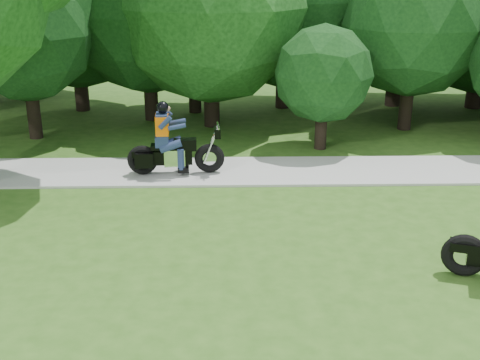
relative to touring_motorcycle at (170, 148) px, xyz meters
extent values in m
cube|color=#ACACA7|center=(5.30, 0.24, -0.69)|extent=(60.00, 2.20, 0.06)
cylinder|color=black|center=(0.28, 6.87, 0.18)|extent=(0.44, 0.44, 1.80)
sphere|color=black|center=(0.28, 6.87, 2.63)|extent=(4.77, 4.77, 4.77)
cylinder|color=black|center=(-3.79, 7.25, 0.18)|extent=(0.49, 0.49, 1.80)
sphere|color=black|center=(-3.79, 7.25, 2.95)|extent=(5.78, 5.78, 5.78)
cylinder|color=black|center=(-1.14, 5.82, 0.18)|extent=(0.46, 0.46, 1.80)
sphere|color=black|center=(-1.14, 5.82, 2.77)|extent=(5.20, 5.20, 5.20)
cylinder|color=black|center=(0.92, 4.93, 0.18)|extent=(0.50, 0.50, 1.80)
sphere|color=#143F12|center=(0.92, 4.93, 3.04)|extent=(6.04, 6.04, 6.04)
cylinder|color=black|center=(-4.38, 3.58, 0.18)|extent=(0.40, 0.40, 1.80)
sphere|color=black|center=(-4.38, 3.58, 2.35)|extent=(3.93, 3.93, 3.93)
cylinder|color=black|center=(7.07, 4.37, 0.18)|extent=(0.42, 0.42, 1.80)
sphere|color=black|center=(7.07, 4.37, 2.49)|extent=(4.35, 4.35, 4.35)
cylinder|color=black|center=(4.07, 2.27, -0.11)|extent=(0.34, 0.34, 1.24)
sphere|color=black|center=(4.07, 2.27, 1.41)|extent=(2.75, 2.75, 2.75)
cylinder|color=black|center=(3.45, 7.56, 0.18)|extent=(0.51, 0.51, 1.80)
cylinder|color=black|center=(10.45, 7.37, 0.18)|extent=(0.57, 0.57, 1.80)
cylinder|color=black|center=(7.59, 7.80, 0.18)|extent=(0.55, 0.55, 1.80)
cylinder|color=black|center=(-6.54, 9.38, 0.18)|extent=(0.54, 0.54, 1.80)
torus|color=black|center=(5.37, -5.21, -0.35)|extent=(0.78, 0.45, 0.75)
torus|color=black|center=(-0.67, -0.04, -0.29)|extent=(0.76, 0.26, 0.74)
torus|color=black|center=(0.97, 0.06, -0.29)|extent=(0.76, 0.26, 0.74)
cube|color=black|center=(-0.05, 0.00, -0.24)|extent=(1.20, 0.33, 0.34)
cube|color=silver|center=(0.12, 0.01, -0.24)|extent=(0.53, 0.39, 0.43)
cube|color=black|center=(0.38, 0.02, 0.08)|extent=(0.57, 0.35, 0.28)
cube|color=black|center=(-0.18, -0.01, 0.04)|extent=(0.57, 0.38, 0.11)
cylinder|color=silver|center=(1.01, 0.07, 0.08)|extent=(0.42, 0.07, 0.95)
cylinder|color=silver|center=(1.19, 0.08, 0.54)|extent=(0.08, 0.68, 0.04)
cube|color=black|center=(-0.61, -0.27, -0.24)|extent=(0.45, 0.16, 0.36)
cube|color=black|center=(-0.64, 0.19, -0.24)|extent=(0.45, 0.16, 0.36)
cube|color=#1C334B|center=(-0.18, -0.01, 0.19)|extent=(0.34, 0.42, 0.26)
cube|color=#1C334B|center=(-0.16, -0.01, 0.57)|extent=(0.31, 0.46, 0.60)
cube|color=#FF6805|center=(-0.16, -0.01, 0.59)|extent=(0.34, 0.51, 0.47)
sphere|color=black|center=(-0.13, -0.01, 1.02)|extent=(0.30, 0.30, 0.30)
camera|label=1|loc=(1.43, -14.17, 4.24)|focal=45.00mm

